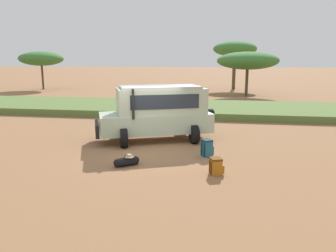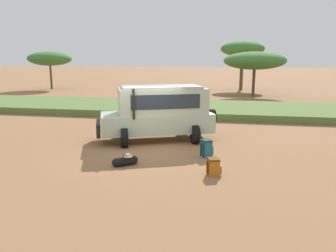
{
  "view_description": "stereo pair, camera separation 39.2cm",
  "coord_description": "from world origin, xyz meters",
  "px_view_note": "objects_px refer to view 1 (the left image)",
  "views": [
    {
      "loc": [
        2.93,
        -12.47,
        3.55
      ],
      "look_at": [
        0.84,
        0.0,
        1.0
      ],
      "focal_mm": 35.0,
      "sensor_mm": 36.0,
      "label": 1
    },
    {
      "loc": [
        3.31,
        -12.4,
        3.55
      ],
      "look_at": [
        0.84,
        0.0,
        1.0
      ],
      "focal_mm": 35.0,
      "sensor_mm": 36.0,
      "label": 2
    }
  ],
  "objects_px": {
    "duffel_bag_low_black_case": "(127,161)",
    "acacia_tree_left_mid": "(235,49)",
    "backpack_cluster_center": "(216,166)",
    "acacia_tree_far_left": "(41,59)",
    "acacia_tree_centre_back": "(248,61)",
    "safari_vehicle": "(158,112)",
    "backpack_beside_front_wheel": "(207,148)"
  },
  "relations": [
    {
      "from": "duffel_bag_low_black_case",
      "to": "acacia_tree_left_mid",
      "type": "bearing_deg",
      "value": 81.86
    },
    {
      "from": "backpack_cluster_center",
      "to": "acacia_tree_left_mid",
      "type": "distance_m",
      "value": 31.7
    },
    {
      "from": "backpack_cluster_center",
      "to": "acacia_tree_far_left",
      "type": "xyz_separation_m",
      "value": [
        -21.82,
        27.54,
        3.46
      ]
    },
    {
      "from": "acacia_tree_far_left",
      "to": "acacia_tree_centre_back",
      "type": "bearing_deg",
      "value": -8.9
    },
    {
      "from": "duffel_bag_low_black_case",
      "to": "acacia_tree_centre_back",
      "type": "xyz_separation_m",
      "value": [
        5.49,
        23.38,
        3.34
      ]
    },
    {
      "from": "acacia_tree_far_left",
      "to": "acacia_tree_centre_back",
      "type": "relative_size",
      "value": 0.89
    },
    {
      "from": "acacia_tree_left_mid",
      "to": "acacia_tree_centre_back",
      "type": "height_order",
      "value": "acacia_tree_left_mid"
    },
    {
      "from": "safari_vehicle",
      "to": "backpack_beside_front_wheel",
      "type": "distance_m",
      "value": 3.36
    },
    {
      "from": "duffel_bag_low_black_case",
      "to": "acacia_tree_left_mid",
      "type": "xyz_separation_m",
      "value": [
        4.43,
        30.98,
        4.69
      ]
    },
    {
      "from": "backpack_beside_front_wheel",
      "to": "backpack_cluster_center",
      "type": "xyz_separation_m",
      "value": [
        0.39,
        -1.94,
        -0.05
      ]
    },
    {
      "from": "acacia_tree_left_mid",
      "to": "safari_vehicle",
      "type": "bearing_deg",
      "value": -98.58
    },
    {
      "from": "safari_vehicle",
      "to": "acacia_tree_centre_back",
      "type": "height_order",
      "value": "acacia_tree_centre_back"
    },
    {
      "from": "backpack_cluster_center",
      "to": "safari_vehicle",
      "type": "bearing_deg",
      "value": 122.98
    },
    {
      "from": "safari_vehicle",
      "to": "backpack_beside_front_wheel",
      "type": "xyz_separation_m",
      "value": [
        2.32,
        -2.23,
        -0.98
      ]
    },
    {
      "from": "backpack_beside_front_wheel",
      "to": "acacia_tree_far_left",
      "type": "height_order",
      "value": "acacia_tree_far_left"
    },
    {
      "from": "backpack_beside_front_wheel",
      "to": "duffel_bag_low_black_case",
      "type": "xyz_separation_m",
      "value": [
        -2.65,
        -1.58,
        -0.16
      ]
    },
    {
      "from": "backpack_cluster_center",
      "to": "duffel_bag_low_black_case",
      "type": "relative_size",
      "value": 0.68
    },
    {
      "from": "acacia_tree_far_left",
      "to": "acacia_tree_left_mid",
      "type": "relative_size",
      "value": 0.92
    },
    {
      "from": "backpack_cluster_center",
      "to": "acacia_tree_far_left",
      "type": "relative_size",
      "value": 0.1
    },
    {
      "from": "duffel_bag_low_black_case",
      "to": "acacia_tree_far_left",
      "type": "distance_m",
      "value": 33.24
    },
    {
      "from": "safari_vehicle",
      "to": "acacia_tree_left_mid",
      "type": "xyz_separation_m",
      "value": [
        4.1,
        27.17,
        3.55
      ]
    },
    {
      "from": "acacia_tree_centre_back",
      "to": "backpack_beside_front_wheel",
      "type": "bearing_deg",
      "value": -97.41
    },
    {
      "from": "backpack_cluster_center",
      "to": "backpack_beside_front_wheel",
      "type": "bearing_deg",
      "value": 101.29
    },
    {
      "from": "acacia_tree_far_left",
      "to": "safari_vehicle",
      "type": "bearing_deg",
      "value": -50.72
    },
    {
      "from": "backpack_beside_front_wheel",
      "to": "acacia_tree_far_left",
      "type": "relative_size",
      "value": 0.12
    },
    {
      "from": "backpack_beside_front_wheel",
      "to": "backpack_cluster_center",
      "type": "bearing_deg",
      "value": -78.71
    },
    {
      "from": "acacia_tree_centre_back",
      "to": "duffel_bag_low_black_case",
      "type": "bearing_deg",
      "value": -103.2
    },
    {
      "from": "backpack_beside_front_wheel",
      "to": "acacia_tree_centre_back",
      "type": "xyz_separation_m",
      "value": [
        2.84,
        21.8,
        3.17
      ]
    },
    {
      "from": "safari_vehicle",
      "to": "acacia_tree_centre_back",
      "type": "distance_m",
      "value": 20.36
    },
    {
      "from": "acacia_tree_far_left",
      "to": "acacia_tree_left_mid",
      "type": "distance_m",
      "value": 23.55
    },
    {
      "from": "backpack_beside_front_wheel",
      "to": "acacia_tree_left_mid",
      "type": "relative_size",
      "value": 0.11
    },
    {
      "from": "backpack_beside_front_wheel",
      "to": "duffel_bag_low_black_case",
      "type": "height_order",
      "value": "backpack_beside_front_wheel"
    }
  ]
}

